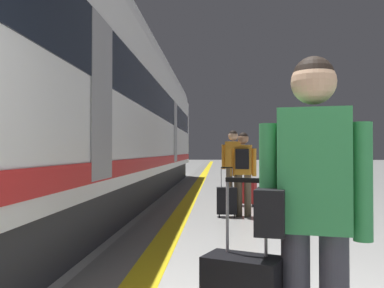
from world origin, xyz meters
The scene contains 9 objects.
safety_line_strip centered at (-1.00, 10.00, 0.00)m, with size 0.36×80.00×0.01m, color yellow.
tactile_edge_band centered at (-1.35, 10.00, 0.00)m, with size 0.67×80.00×0.01m, color slate.
high_speed_train centered at (-3.16, 7.68, 2.50)m, with size 2.94×26.63×4.97m.
traveller_foreground centered at (0.19, 0.58, 0.99)m, with size 0.57×0.31×1.72m.
passenger_near centered at (0.22, 6.55, 0.96)m, with size 0.50×0.35×1.61m.
suitcase_near centered at (-0.10, 6.47, 0.31)m, with size 0.39×0.24×0.95m.
passenger_mid centered at (0.09, 8.28, 1.01)m, with size 0.53×0.27×1.74m.
suitcase_mid centered at (0.41, 8.08, 0.33)m, with size 0.43×0.34×0.60m.
waste_bin centered at (3.20, 11.03, 0.46)m, with size 0.46×0.46×0.91m.
Camera 1 is at (-0.27, -1.51, 1.25)m, focal length 39.08 mm.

